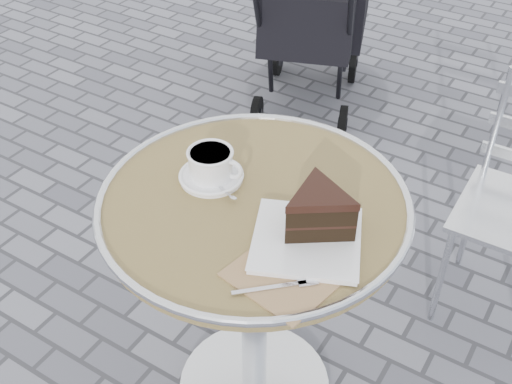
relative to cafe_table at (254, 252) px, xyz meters
The scene contains 4 objects.
cafe_table is the anchor object (origin of this frame).
cappuccino_set 0.24m from the cafe_table, behind, with size 0.17×0.15×0.08m.
cake_plate_set 0.28m from the cafe_table, 12.47° to the right, with size 0.29×0.37×0.12m.
baby_stroller 1.71m from the cafe_table, 112.83° to the left, with size 0.71×1.02×0.97m.
Camera 1 is at (0.59, -0.94, 1.66)m, focal length 45.00 mm.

